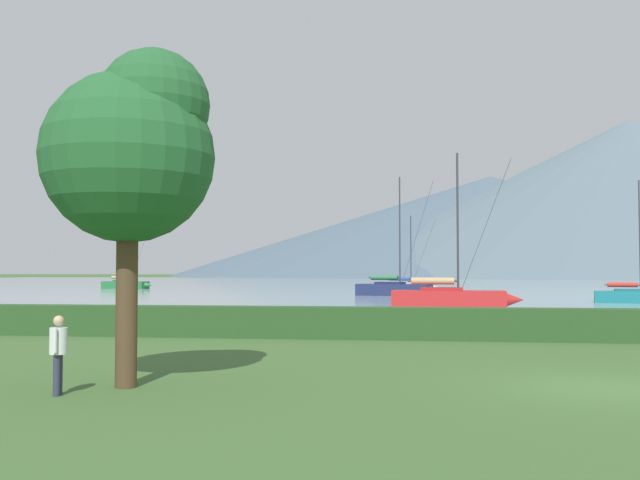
# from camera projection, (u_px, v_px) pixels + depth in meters

# --- Properties ---
(ground_plane) EXTENTS (1000.00, 1000.00, 0.00)m
(ground_plane) POSITION_uv_depth(u_px,v_px,m) (610.00, 389.00, 16.07)
(ground_plane) COLOR #3D602D
(harbor_water) EXTENTS (320.00, 246.00, 0.00)m
(harbor_water) POSITION_uv_depth(u_px,v_px,m) (442.00, 283.00, 151.64)
(harbor_water) COLOR #8C9EA3
(harbor_water) RESTS_ON ground_plane
(hedge_line) EXTENTS (80.00, 1.20, 1.20)m
(hedge_line) POSITION_uv_depth(u_px,v_px,m) (534.00, 325.00, 26.98)
(hedge_line) COLOR #284C23
(hedge_line) RESTS_ON ground_plane
(sailboat_slip_0) EXTENTS (8.98, 3.03, 10.75)m
(sailboat_slip_0) POSITION_uv_depth(u_px,v_px,m) (450.00, 297.00, 50.62)
(sailboat_slip_0) COLOR red
(sailboat_slip_0) RESTS_ON harbor_water
(sailboat_slip_1) EXTENTS (8.99, 4.76, 12.31)m
(sailboat_slip_1) POSITION_uv_depth(u_px,v_px,m) (395.00, 288.00, 76.05)
(sailboat_slip_1) COLOR navy
(sailboat_slip_1) RESTS_ON harbor_water
(sailboat_slip_3) EXTENTS (7.67, 3.60, 9.26)m
(sailboat_slip_3) POSITION_uv_depth(u_px,v_px,m) (407.00, 287.00, 89.03)
(sailboat_slip_3) COLOR #9E9EA3
(sailboat_slip_3) RESTS_ON harbor_water
(sailboat_slip_4) EXTENTS (7.03, 3.14, 9.87)m
(sailboat_slip_4) POSITION_uv_depth(u_px,v_px,m) (635.00, 296.00, 58.83)
(sailboat_slip_4) COLOR #19707A
(sailboat_slip_4) RESTS_ON harbor_water
(sailboat_slip_6) EXTENTS (7.85, 3.25, 8.82)m
(sailboat_slip_6) POSITION_uv_depth(u_px,v_px,m) (126.00, 284.00, 106.40)
(sailboat_slip_6) COLOR #236B38
(sailboat_slip_6) RESTS_ON harbor_water
(person_seated_viewer) EXTENTS (0.36, 0.56, 1.65)m
(person_seated_viewer) POSITION_uv_depth(u_px,v_px,m) (58.00, 348.00, 15.21)
(person_seated_viewer) COLOR #2D3347
(person_seated_viewer) RESTS_ON ground_plane
(park_tree) EXTENTS (3.86, 3.86, 7.54)m
(park_tree) POSITION_uv_depth(u_px,v_px,m) (134.00, 147.00, 16.42)
(park_tree) COLOR #4C3823
(park_tree) RESTS_ON ground_plane
(distant_hill_west_ridge) EXTENTS (295.77, 295.77, 71.89)m
(distant_hill_west_ridge) POSITION_uv_depth(u_px,v_px,m) (630.00, 198.00, 336.20)
(distant_hill_west_ridge) COLOR slate
(distant_hill_west_ridge) RESTS_ON ground_plane
(distant_hill_central_peak) EXTENTS (338.45, 338.45, 53.28)m
(distant_hill_central_peak) POSITION_uv_depth(u_px,v_px,m) (491.00, 226.00, 392.90)
(distant_hill_central_peak) COLOR #4C6070
(distant_hill_central_peak) RESTS_ON ground_plane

